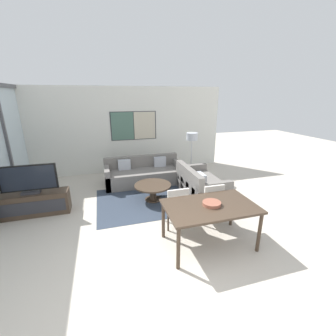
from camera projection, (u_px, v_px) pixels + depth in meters
ground_plane at (177, 309)px, 2.78m from camera, size 24.00×24.00×0.00m
wall_back at (124, 130)px, 7.46m from camera, size 6.86×0.09×2.80m
area_rug at (153, 200)px, 5.69m from camera, size 2.75×2.00×0.01m
tv_console at (34, 204)px, 4.93m from camera, size 1.47×0.42×0.51m
television at (29, 180)px, 4.75m from camera, size 1.12×0.20×0.64m
sofa_main at (144, 174)px, 6.75m from camera, size 2.25×0.91×0.76m
sofa_side at (199, 185)px, 5.92m from camera, size 0.91×1.58×0.76m
coffee_table at (153, 188)px, 5.59m from camera, size 0.91×0.91×0.41m
dining_table at (210, 209)px, 3.81m from camera, size 1.54×0.96×0.76m
dining_chair_left at (176, 204)px, 4.41m from camera, size 0.46×0.46×0.85m
dining_chair_centre at (211, 200)px, 4.59m from camera, size 0.46×0.46×0.85m
fruit_bowl at (212, 203)px, 3.78m from camera, size 0.31×0.31×0.06m
floor_lamp at (192, 140)px, 6.75m from camera, size 0.34×0.34×1.46m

